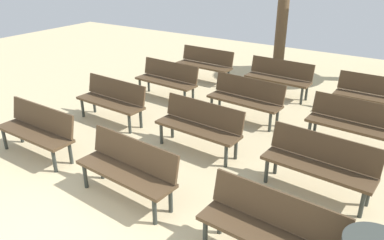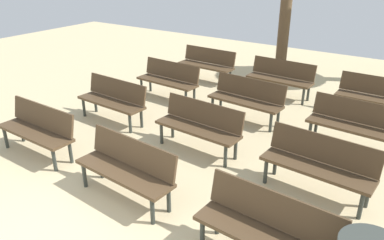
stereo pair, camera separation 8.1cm
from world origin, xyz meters
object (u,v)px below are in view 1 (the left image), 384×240
(bench_r2_c0, at_px, (167,78))
(bench_r0_c2, at_px, (270,226))
(bench_r1_c0, at_px, (112,98))
(tree_1, at_px, (281,27))
(bench_r3_c0, at_px, (205,63))
(bench_r3_c1, at_px, (279,76))
(bench_r0_c1, at_px, (128,167))
(bench_r2_c2, at_px, (354,122))
(bench_r2_c1, at_px, (246,97))
(bench_r3_c2, at_px, (375,94))
(bench_r1_c2, at_px, (320,161))
(bench_r1_c1, at_px, (200,124))
(bench_r0_c0, at_px, (37,128))

(bench_r2_c0, bearing_deg, bench_r0_c2, -38.66)
(bench_r1_c0, relative_size, tree_1, 0.64)
(bench_r3_c0, bearing_deg, bench_r3_c1, 0.33)
(bench_r0_c1, xyz_separation_m, bench_r2_c0, (-1.99, 3.60, 0.00))
(tree_1, bearing_deg, bench_r3_c1, -68.76)
(bench_r0_c2, height_order, tree_1, tree_1)
(bench_r3_c1, bearing_deg, bench_r0_c1, -89.58)
(tree_1, bearing_deg, bench_r2_c2, -53.87)
(bench_r2_c1, xyz_separation_m, bench_r3_c0, (-2.12, 1.84, 0.00))
(bench_r2_c0, height_order, bench_r3_c0, same)
(bench_r2_c1, relative_size, bench_r3_c0, 1.01)
(bench_r3_c2, bearing_deg, tree_1, 143.30)
(bench_r2_c1, distance_m, bench_r3_c1, 1.79)
(bench_r3_c1, relative_size, tree_1, 0.64)
(bench_r0_c2, distance_m, bench_r3_c1, 5.69)
(bench_r2_c1, relative_size, bench_r3_c2, 1.01)
(bench_r1_c0, height_order, bench_r1_c2, same)
(bench_r1_c0, relative_size, bench_r3_c1, 1.00)
(bench_r2_c2, relative_size, bench_r3_c1, 1.00)
(bench_r1_c1, relative_size, bench_r1_c2, 1.00)
(bench_r1_c2, xyz_separation_m, tree_1, (-2.90, 5.89, 0.76))
(bench_r1_c1, distance_m, bench_r2_c0, 2.75)
(bench_r0_c1, distance_m, bench_r0_c2, 2.17)
(bench_r1_c2, bearing_deg, bench_r3_c0, 142.72)
(bench_r1_c2, relative_size, bench_r3_c0, 1.01)
(bench_r0_c1, height_order, bench_r1_c1, same)
(bench_r0_c2, bearing_deg, bench_r0_c1, -179.17)
(bench_r0_c2, distance_m, bench_r3_c2, 5.21)
(bench_r0_c2, bearing_deg, bench_r3_c0, 130.83)
(bench_r1_c2, relative_size, bench_r3_c1, 1.01)
(bench_r2_c0, bearing_deg, bench_r1_c2, -22.20)
(tree_1, bearing_deg, bench_r1_c0, -104.23)
(bench_r0_c0, distance_m, bench_r2_c1, 4.09)
(bench_r2_c1, height_order, bench_r3_c2, same)
(bench_r1_c2, xyz_separation_m, bench_r3_c0, (-4.18, 3.68, 0.00))
(bench_r0_c0, height_order, bench_r2_c0, same)
(bench_r2_c2, bearing_deg, bench_r0_c2, -89.55)
(bench_r1_c0, distance_m, bench_r3_c1, 4.09)
(bench_r2_c2, bearing_deg, bench_r0_c1, -121.50)
(bench_r1_c2, distance_m, bench_r2_c0, 4.65)
(bench_r2_c0, xyz_separation_m, tree_1, (1.30, 3.91, 0.76))
(bench_r1_c1, bearing_deg, bench_r2_c2, 38.47)
(bench_r0_c1, bearing_deg, tree_1, 99.16)
(bench_r0_c1, xyz_separation_m, bench_r3_c2, (2.39, 5.10, 0.00))
(bench_r3_c2, bearing_deg, bench_r1_c0, -142.99)
(bench_r2_c0, relative_size, bench_r2_c1, 1.00)
(bench_r1_c2, height_order, bench_r2_c1, same)
(bench_r0_c0, height_order, bench_r3_c1, same)
(bench_r0_c2, relative_size, bench_r1_c2, 1.00)
(bench_r0_c1, height_order, tree_1, tree_1)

